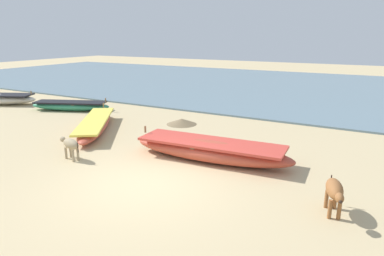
{
  "coord_description": "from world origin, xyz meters",
  "views": [
    {
      "loc": [
        4.72,
        -6.17,
        3.46
      ],
      "look_at": [
        -0.43,
        3.08,
        0.6
      ],
      "focal_mm": 32.23,
      "sensor_mm": 36.0,
      "label": 1
    }
  ],
  "objects_px": {
    "calf_near_dun": "(70,145)",
    "calf_far_brown": "(335,191)",
    "fishing_boat_0": "(211,150)",
    "fishing_boat_2": "(95,124)",
    "fishing_boat_6": "(71,106)"
  },
  "relations": [
    {
      "from": "calf_near_dun",
      "to": "calf_far_brown",
      "type": "xyz_separation_m",
      "value": [
        7.02,
        0.29,
        0.06
      ]
    },
    {
      "from": "fishing_boat_0",
      "to": "calf_near_dun",
      "type": "xyz_separation_m",
      "value": [
        -3.54,
        -1.87,
        0.14
      ]
    },
    {
      "from": "fishing_boat_2",
      "to": "calf_far_brown",
      "type": "distance_m",
      "value": 8.96
    },
    {
      "from": "fishing_boat_6",
      "to": "calf_near_dun",
      "type": "xyz_separation_m",
      "value": [
        5.25,
        -4.72,
        0.21
      ]
    },
    {
      "from": "calf_near_dun",
      "to": "fishing_boat_2",
      "type": "bearing_deg",
      "value": -45.98
    },
    {
      "from": "fishing_boat_0",
      "to": "fishing_boat_2",
      "type": "distance_m",
      "value": 5.22
    },
    {
      "from": "fishing_boat_0",
      "to": "calf_far_brown",
      "type": "distance_m",
      "value": 3.83
    },
    {
      "from": "fishing_boat_0",
      "to": "fishing_boat_6",
      "type": "xyz_separation_m",
      "value": [
        -8.79,
        2.85,
        -0.07
      ]
    },
    {
      "from": "calf_near_dun",
      "to": "fishing_boat_6",
      "type": "bearing_deg",
      "value": -29.67
    },
    {
      "from": "fishing_boat_6",
      "to": "calf_near_dun",
      "type": "bearing_deg",
      "value": -64.42
    },
    {
      "from": "fishing_boat_0",
      "to": "fishing_boat_6",
      "type": "height_order",
      "value": "fishing_boat_0"
    },
    {
      "from": "calf_near_dun",
      "to": "fishing_boat_0",
      "type": "bearing_deg",
      "value": -139.85
    },
    {
      "from": "fishing_boat_2",
      "to": "calf_near_dun",
      "type": "xyz_separation_m",
      "value": [
        1.62,
        -2.62,
        0.2
      ]
    },
    {
      "from": "fishing_boat_2",
      "to": "calf_far_brown",
      "type": "height_order",
      "value": "calf_far_brown"
    },
    {
      "from": "fishing_boat_0",
      "to": "calf_near_dun",
      "type": "bearing_deg",
      "value": 23.84
    }
  ]
}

